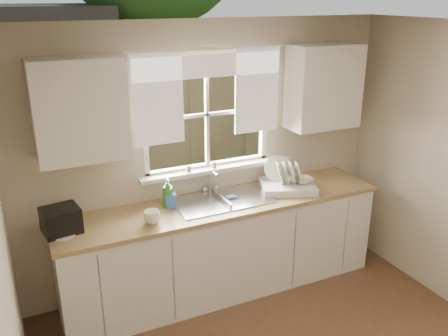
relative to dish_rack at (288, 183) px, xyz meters
name	(u,v)px	position (x,y,z in m)	size (l,w,h in m)	color
room_walls	(351,263)	(-0.69, -1.74, 0.26)	(3.62, 4.02, 2.50)	beige
ceiling	(366,35)	(-0.69, -1.68, 1.52)	(3.60, 4.00, 0.02)	silver
window	(208,132)	(-0.69, 0.32, 0.51)	(1.38, 0.16, 1.06)	white
curtains	(210,85)	(-0.69, 0.27, 0.96)	(1.50, 0.03, 0.81)	white
base_cabinets	(223,248)	(-0.69, 0.00, -0.54)	(3.00, 0.62, 0.87)	white
countertop	(223,204)	(-0.69, 0.00, -0.09)	(3.04, 0.65, 0.04)	tan
upper_cabinet_left	(80,110)	(-1.84, 0.15, 0.87)	(0.70, 0.33, 0.80)	white
upper_cabinet_right	(324,87)	(0.46, 0.15, 0.87)	(0.70, 0.33, 0.80)	white
wall_outlet	(287,161)	(0.19, 0.31, 0.10)	(0.08, 0.01, 0.12)	beige
sill_jars	(202,167)	(-0.78, 0.26, 0.20)	(0.30, 0.04, 0.06)	brown
sink	(221,208)	(-0.69, 0.03, -0.14)	(0.88, 0.52, 0.40)	#B7B7BC
dish_rack	(288,183)	(0.00, 0.00, 0.00)	(0.62, 0.55, 0.32)	white
bowl	(303,180)	(0.14, -0.05, 0.03)	(0.19, 0.19, 0.05)	white
soap_bottle_a	(168,193)	(-1.17, 0.11, 0.07)	(0.10, 0.11, 0.27)	#2A7D28
soap_bottle_b	(171,197)	(-1.15, 0.09, 0.03)	(0.09, 0.09, 0.19)	blue
soap_bottle_c	(170,198)	(-1.15, 0.13, 0.01)	(0.11, 0.11, 0.14)	beige
saucer	(63,235)	(-2.09, -0.04, -0.06)	(0.19, 0.19, 0.01)	white
cup	(152,217)	(-1.40, -0.13, -0.01)	(0.14, 0.14, 0.11)	white
black_appliance	(61,220)	(-2.09, 0.02, 0.04)	(0.28, 0.24, 0.21)	black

